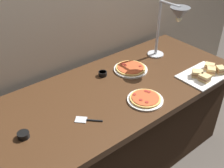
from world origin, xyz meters
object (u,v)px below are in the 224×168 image
Objects in this scene: heat_lamp at (175,19)px; sauce_cup_near at (23,135)px; sauce_cup_far at (103,73)px; serving_spatula at (87,120)px; pizza_plate_front at (145,99)px; pizza_plate_center at (131,69)px; sandwich_platter at (206,73)px.

heat_lamp reaches higher than sauce_cup_near.
sauce_cup_far is 0.45× the size of serving_spatula.
pizza_plate_front is at bearing -154.28° from heat_lamp.
serving_spatula is at bearing -155.28° from pizza_plate_center.
pizza_plate_front is at bearing -10.64° from serving_spatula.
sandwich_platter is 5.48× the size of sauce_cup_near.
sandwich_platter reaches higher than pizza_plate_center.
pizza_plate_front is 0.65× the size of sandwich_platter.
heat_lamp is at bearing 98.15° from sandwich_platter.
sandwich_platter is at bearing -10.58° from sauce_cup_near.
pizza_plate_center is 4.11× the size of sauce_cup_far.
heat_lamp is 1.37m from sauce_cup_near.
pizza_plate_center is 0.67m from serving_spatula.
heat_lamp reaches higher than sandwich_platter.
sandwich_platter is 1.01m from serving_spatula.
pizza_plate_front is 0.80m from sauce_cup_near.
pizza_plate_front is at bearing -118.09° from pizza_plate_center.
pizza_plate_center is 1.86× the size of serving_spatula.
pizza_plate_front is at bearing -85.69° from sauce_cup_far.
heat_lamp is 0.69m from sauce_cup_far.
sauce_cup_far is at bearing 162.03° from pizza_plate_center.
pizza_plate_front reaches higher than serving_spatula.
serving_spatula is at bearing -137.48° from sauce_cup_far.
pizza_plate_center is at bearing 132.55° from sandwich_platter.
pizza_plate_center is 3.95× the size of sauce_cup_near.
sauce_cup_near is at bearing 169.42° from sandwich_platter.
sauce_cup_near reaches higher than pizza_plate_front.
heat_lamp is at bearing 3.06° from sauce_cup_near.
serving_spatula is at bearing 171.72° from sandwich_platter.
pizza_plate_front is 0.43m from sauce_cup_far.
sauce_cup_near is at bearing -161.97° from sauce_cup_far.
sauce_cup_near is 0.79m from sauce_cup_far.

